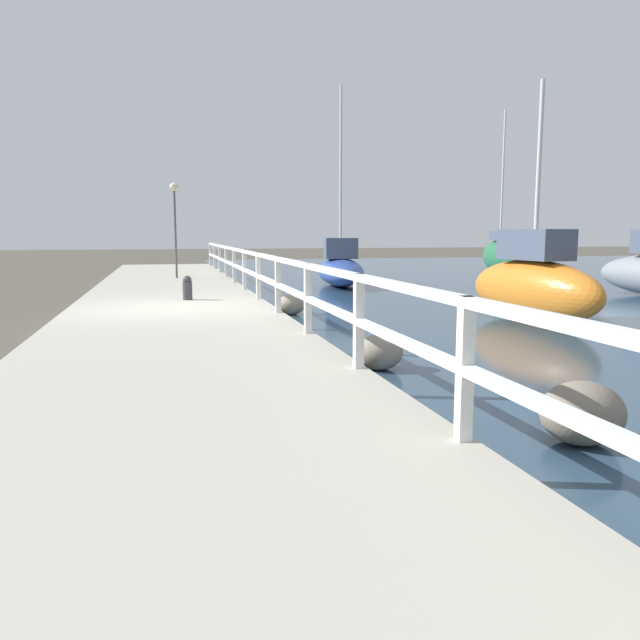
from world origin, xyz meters
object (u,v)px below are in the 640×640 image
(sailboat_green, at_px, (500,255))
(sailboat_blue, at_px, (340,268))
(sailboat_orange, at_px, (533,285))
(mooring_bollard, at_px, (187,288))
(dock_lamp, at_px, (175,206))

(sailboat_green, height_order, sailboat_blue, sailboat_green)
(sailboat_orange, bearing_deg, sailboat_blue, 91.75)
(mooring_bollard, height_order, sailboat_orange, sailboat_orange)
(dock_lamp, bearing_deg, sailboat_green, 16.23)
(mooring_bollard, bearing_deg, sailboat_green, 38.34)
(dock_lamp, xyz_separation_m, sailboat_green, (14.25, 4.15, -1.86))
(sailboat_green, bearing_deg, sailboat_orange, -105.82)
(mooring_bollard, distance_m, sailboat_orange, 7.39)
(mooring_bollard, relative_size, dock_lamp, 0.17)
(mooring_bollard, relative_size, sailboat_orange, 0.11)
(mooring_bollard, distance_m, sailboat_blue, 8.63)
(mooring_bollard, height_order, sailboat_green, sailboat_green)
(sailboat_orange, height_order, sailboat_green, sailboat_green)
(mooring_bollard, distance_m, dock_lamp, 7.35)
(sailboat_blue, bearing_deg, mooring_bollard, -117.87)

